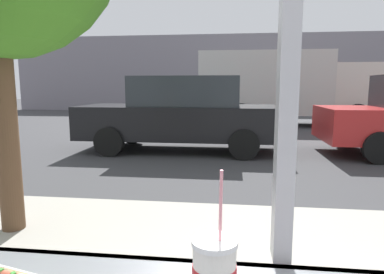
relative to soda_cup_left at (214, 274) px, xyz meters
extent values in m
plane|color=#38383A|center=(0.18, 8.18, -1.10)|extent=(60.00, 60.00, 0.00)
cube|color=#404245|center=(0.18, 0.20, -0.10)|extent=(2.15, 0.02, 0.02)
cube|color=#9E9EA3|center=(0.18, 0.26, 0.54)|extent=(0.05, 0.08, 1.26)
cube|color=gray|center=(0.18, 20.73, 1.20)|extent=(28.00, 1.20, 4.60)
cylinder|color=red|center=(0.00, 0.00, 0.00)|extent=(0.10, 0.10, 0.04)
cylinder|color=black|center=(0.00, 0.00, 0.06)|extent=(0.09, 0.09, 0.01)
cylinder|color=white|center=(0.00, 0.00, 0.07)|extent=(0.10, 0.10, 0.01)
cylinder|color=pink|center=(0.01, -0.01, 0.14)|extent=(0.01, 0.02, 0.20)
cube|color=#337A2D|center=(-0.52, 0.01, -0.04)|extent=(0.01, 0.01, 0.01)
cube|color=#337A2D|center=(-0.48, 0.00, -0.04)|extent=(0.02, 0.02, 0.01)
cube|color=black|center=(-1.18, 7.12, -0.41)|extent=(4.66, 1.71, 0.74)
cube|color=#282D33|center=(-1.06, 7.12, 0.30)|extent=(2.42, 1.50, 0.67)
cylinder|color=black|center=(0.26, 7.98, -0.78)|extent=(0.64, 0.18, 0.64)
cylinder|color=black|center=(0.26, 6.27, -0.78)|extent=(0.64, 0.18, 0.64)
cylinder|color=black|center=(-2.62, 7.98, -0.78)|extent=(0.64, 0.18, 0.64)
cylinder|color=black|center=(-2.62, 6.27, -0.78)|extent=(0.64, 0.18, 0.64)
cylinder|color=black|center=(2.87, 8.05, -0.78)|extent=(0.64, 0.18, 0.64)
cylinder|color=black|center=(2.87, 6.20, -0.78)|extent=(0.64, 0.18, 0.64)
cube|color=beige|center=(1.17, 12.98, 0.53)|extent=(4.87, 2.20, 2.35)
cube|color=beige|center=(4.40, 12.98, 0.30)|extent=(1.90, 2.10, 1.90)
cylinder|color=black|center=(4.40, 14.03, -0.65)|extent=(0.90, 0.24, 0.90)
cylinder|color=black|center=(4.40, 11.93, -0.65)|extent=(0.90, 0.24, 0.90)
cylinder|color=black|center=(0.30, 14.08, -0.65)|extent=(0.90, 0.24, 0.90)
cylinder|color=black|center=(0.30, 11.88, -0.65)|extent=(0.90, 0.24, 0.90)
cylinder|color=brown|center=(-2.08, 2.24, 0.05)|extent=(0.21, 0.21, 2.03)
camera|label=1|loc=(0.04, -0.69, 0.40)|focal=31.75mm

